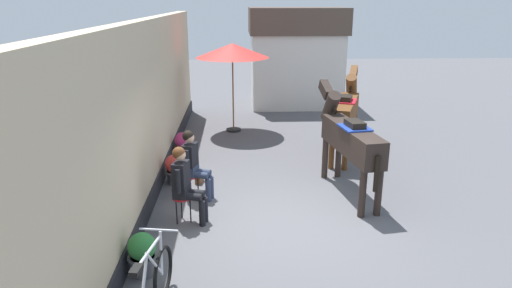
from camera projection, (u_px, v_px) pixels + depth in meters
ground_plane at (269, 163)px, 10.94m from camera, size 40.00×40.00×0.00m
pub_facade_wall at (147, 117)px, 8.95m from camera, size 0.34×14.00×3.40m
distant_cottage at (296, 56)px, 16.53m from camera, size 3.40×2.60×3.50m
seated_visitor_near at (185, 181)px, 7.79m from camera, size 0.61×0.48×1.39m
seated_visitor_far at (193, 161)px, 8.75m from camera, size 0.61×0.48×1.39m
saddled_horse_near at (349, 138)px, 8.92m from camera, size 0.79×2.98×2.06m
saddled_horse_far at (346, 110)px, 11.17m from camera, size 1.27×2.87×2.06m
flower_planter_nearest at (142, 253)px, 6.40m from camera, size 0.43×0.43×0.64m
flower_planter_inner_far at (175, 168)px, 9.62m from camera, size 0.43×0.43×0.64m
flower_planter_farthest at (183, 144)px, 11.23m from camera, size 0.43×0.43×0.64m
cafe_parasol at (232, 51)px, 12.89m from camera, size 2.10×2.10×2.58m
satchel_bag at (199, 178)px, 9.73m from camera, size 0.17×0.30×0.20m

